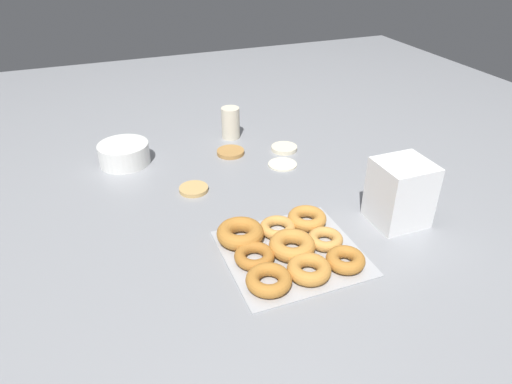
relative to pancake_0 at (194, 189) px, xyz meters
name	(u,v)px	position (x,y,z in m)	size (l,w,h in m)	color
ground_plane	(244,187)	(0.14, -0.03, -0.01)	(3.00, 3.00, 0.00)	gray
pancake_0	(194,189)	(0.00, 0.00, 0.00)	(0.08, 0.08, 0.01)	tan
pancake_1	(283,164)	(0.30, 0.05, 0.00)	(0.09, 0.09, 0.01)	silver
pancake_2	(284,148)	(0.35, 0.15, 0.00)	(0.09, 0.09, 0.01)	beige
pancake_3	(231,152)	(0.17, 0.18, 0.00)	(0.09, 0.09, 0.01)	#B27F42
donut_tray	(287,247)	(0.13, -0.35, 0.01)	(0.31, 0.29, 0.04)	#ADAFB5
batter_bowl	(124,154)	(-0.16, 0.24, 0.03)	(0.16, 0.16, 0.07)	white
container_stack	(400,193)	(0.45, -0.33, 0.08)	(0.13, 0.12, 0.16)	white
paper_cup	(231,123)	(0.22, 0.31, 0.05)	(0.06, 0.06, 0.11)	beige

